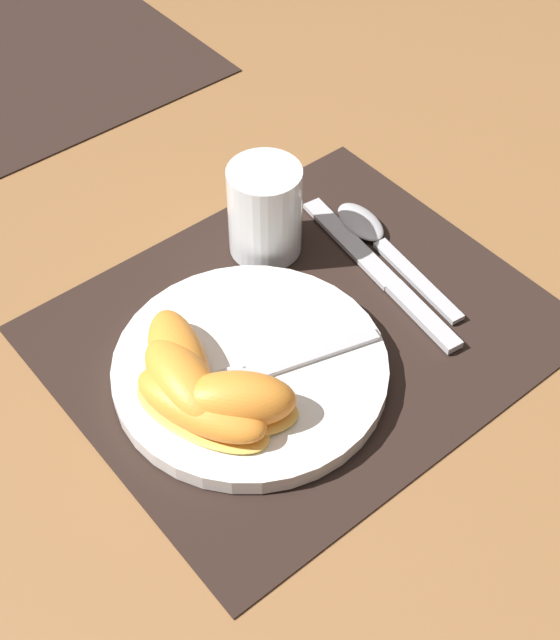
# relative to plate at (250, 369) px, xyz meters

# --- Properties ---
(ground_plane) EXTENTS (3.00, 3.00, 0.00)m
(ground_plane) POSITION_rel_plate_xyz_m (0.07, 0.01, -0.01)
(ground_plane) COLOR olive
(placemat) EXTENTS (0.41, 0.35, 0.00)m
(placemat) POSITION_rel_plate_xyz_m (0.07, 0.01, -0.01)
(placemat) COLOR black
(placemat) RESTS_ON ground_plane
(placemat_far) EXTENTS (0.41, 0.35, 0.00)m
(placemat_far) POSITION_rel_plate_xyz_m (0.07, 0.55, -0.01)
(placemat_far) COLOR black
(placemat_far) RESTS_ON ground_plane
(plate) EXTENTS (0.23, 0.23, 0.02)m
(plate) POSITION_rel_plate_xyz_m (0.00, 0.00, 0.00)
(plate) COLOR white
(plate) RESTS_ON placemat
(juice_glass) EXTENTS (0.07, 0.07, 0.09)m
(juice_glass) POSITION_rel_plate_xyz_m (0.11, 0.12, 0.03)
(juice_glass) COLOR silver
(juice_glass) RESTS_ON placemat
(knife) EXTENTS (0.05, 0.23, 0.01)m
(knife) POSITION_rel_plate_xyz_m (0.17, 0.01, -0.01)
(knife) COLOR #BCBCC1
(knife) RESTS_ON placemat
(spoon) EXTENTS (0.05, 0.18, 0.01)m
(spoon) POSITION_rel_plate_xyz_m (0.20, 0.05, -0.00)
(spoon) COLOR #BCBCC1
(spoon) RESTS_ON placemat
(fork) EXTENTS (0.19, 0.07, 0.00)m
(fork) POSITION_rel_plate_xyz_m (-0.00, -0.01, 0.01)
(fork) COLOR #BCBCC1
(fork) RESTS_ON plate
(citrus_wedge_0) EXTENTS (0.09, 0.13, 0.03)m
(citrus_wedge_0) POSITION_rel_plate_xyz_m (-0.05, 0.02, 0.02)
(citrus_wedge_0) COLOR #F7C656
(citrus_wedge_0) RESTS_ON plate
(citrus_wedge_1) EXTENTS (0.06, 0.11, 0.04)m
(citrus_wedge_1) POSITION_rel_plate_xyz_m (-0.06, 0.01, 0.02)
(citrus_wedge_1) COLOR #F7C656
(citrus_wedge_1) RESTS_ON plate
(citrus_wedge_2) EXTENTS (0.09, 0.13, 0.03)m
(citrus_wedge_2) POSITION_rel_plate_xyz_m (-0.06, -0.02, 0.02)
(citrus_wedge_2) COLOR #F7C656
(citrus_wedge_2) RESTS_ON plate
(citrus_wedge_3) EXTENTS (0.11, 0.10, 0.04)m
(citrus_wedge_3) POSITION_rel_plate_xyz_m (-0.04, -0.04, 0.03)
(citrus_wedge_3) COLOR #F7C656
(citrus_wedge_3) RESTS_ON plate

